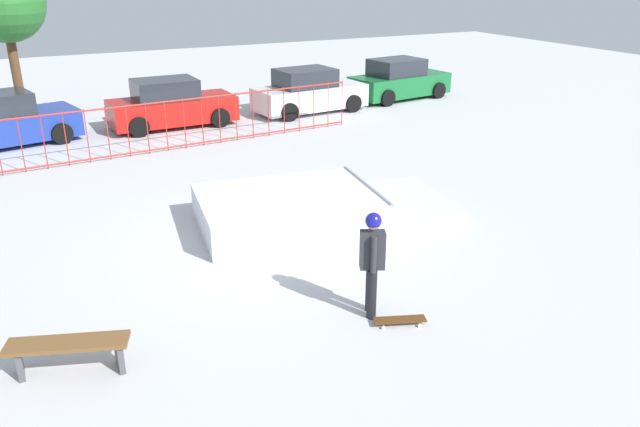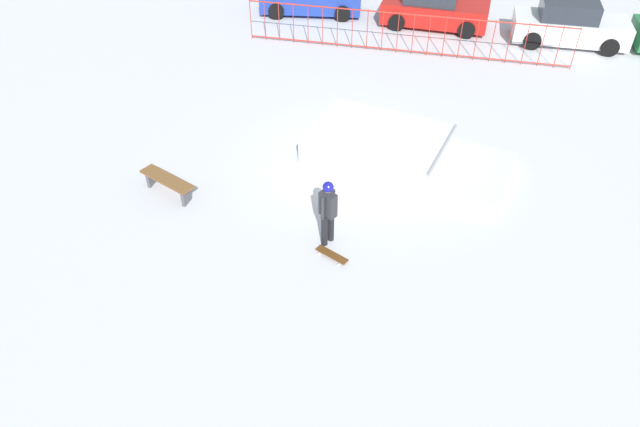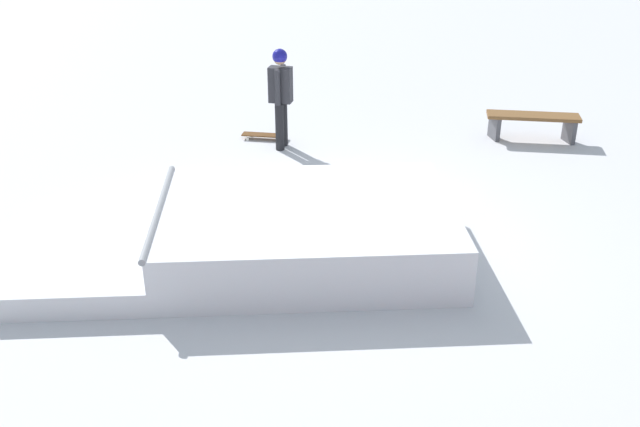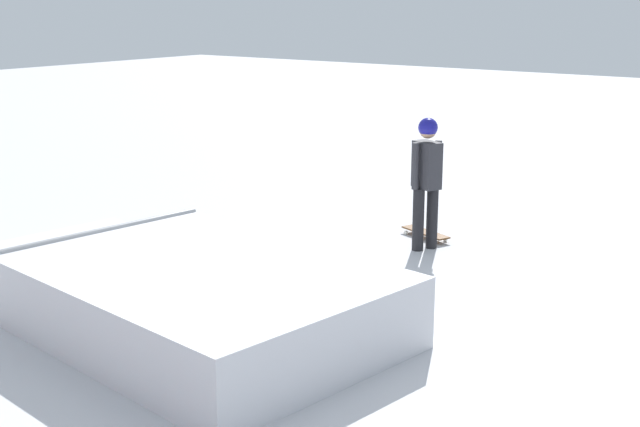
% 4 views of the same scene
% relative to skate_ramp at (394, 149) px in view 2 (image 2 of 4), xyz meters
% --- Properties ---
extents(ground_plane, '(60.00, 60.00, 0.00)m').
position_rel_skate_ramp_xyz_m(ground_plane, '(-1.07, -0.41, -0.32)').
color(ground_plane, silver).
extents(skate_ramp, '(5.71, 3.32, 0.74)m').
position_rel_skate_ramp_xyz_m(skate_ramp, '(0.00, 0.00, 0.00)').
color(skate_ramp, silver).
rests_on(skate_ramp, ground).
extents(skater, '(0.44, 0.41, 1.73)m').
position_rel_skate_ramp_xyz_m(skater, '(-0.74, -3.80, 0.69)').
color(skater, black).
rests_on(skater, ground).
extents(skateboard, '(0.82, 0.47, 0.09)m').
position_rel_skate_ramp_xyz_m(skateboard, '(-0.49, -4.27, -0.24)').
color(skateboard, '#593314').
rests_on(skateboard, ground).
extents(perimeter_fence, '(11.65, 1.00, 1.50)m').
position_rel_skate_ramp_xyz_m(perimeter_fence, '(-1.07, 6.80, 0.45)').
color(perimeter_fence, '#B22D23').
rests_on(perimeter_fence, ground).
extents(park_bench, '(1.64, 0.90, 0.48)m').
position_rel_skate_ramp_xyz_m(park_bench, '(-5.15, -3.27, 0.04)').
color(park_bench, brown).
rests_on(park_bench, ground).
extents(parked_car_red, '(4.15, 2.02, 1.60)m').
position_rel_skate_ramp_xyz_m(parked_car_red, '(-0.49, 9.64, 0.41)').
color(parked_car_red, red).
rests_on(parked_car_red, ground).
extents(parked_car_white, '(4.24, 2.22, 1.60)m').
position_rel_skate_ramp_xyz_m(parked_car_white, '(4.58, 9.54, 0.41)').
color(parked_car_white, white).
rests_on(parked_car_white, ground).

